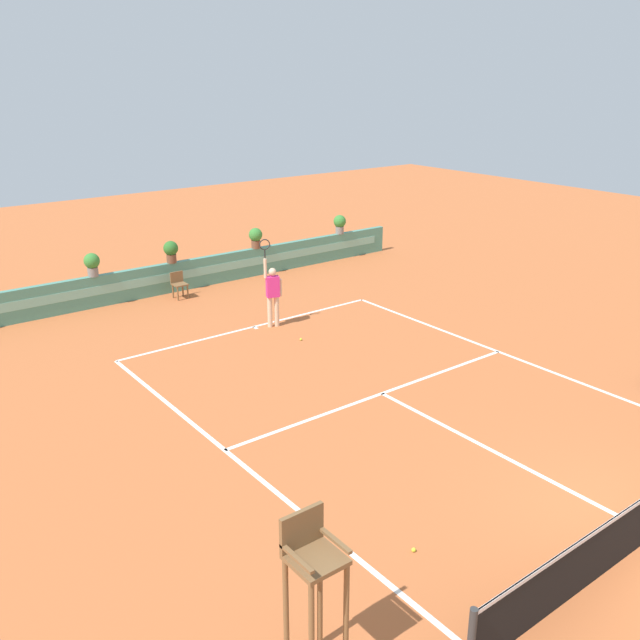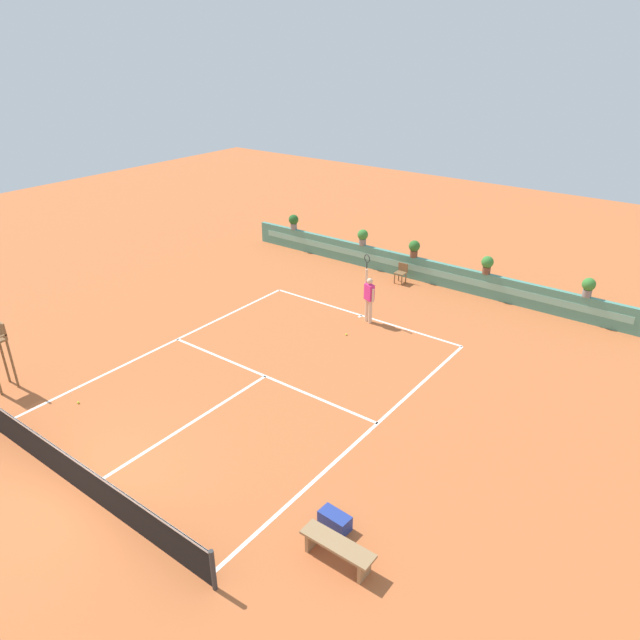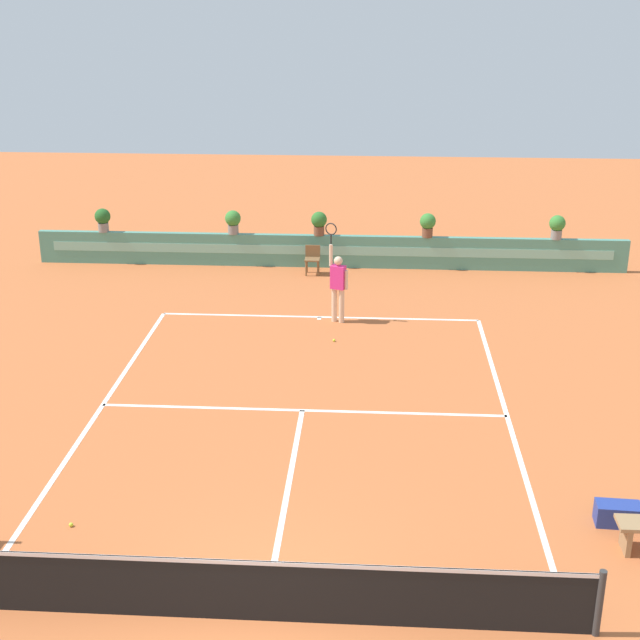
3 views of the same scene
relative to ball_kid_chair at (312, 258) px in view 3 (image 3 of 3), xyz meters
The scene contains 14 objects.
ground_plane 9.68m from the ball_kid_chair, 87.34° to the right, with size 60.00×60.00×0.00m, color #BC6033.
court_lines 8.96m from the ball_kid_chair, 87.13° to the right, with size 8.32×11.94×0.01m.
net 15.66m from the ball_kid_chair, 88.36° to the right, with size 8.92×0.10×1.00m.
back_wall_barrier 0.86m from the ball_kid_chair, 58.45° to the left, with size 18.00×0.21×1.00m.
ball_kid_chair is the anchor object (origin of this frame).
gear_bag 14.24m from the ball_kid_chair, 66.01° to the right, with size 0.70×0.36×0.36m, color navy.
tennis_player 4.22m from the ball_kid_chair, 77.07° to the right, with size 0.59×0.33×2.58m.
tennis_ball_near_baseline 5.55m from the ball_kid_chair, 80.54° to the right, with size 0.07×0.07×0.07m, color #CCE033.
tennis_ball_mid_court 13.93m from the ball_kid_chair, 101.92° to the right, with size 0.07×0.07×0.07m, color #CCE033.
potted_plant_left 2.75m from the ball_kid_chair, 163.55° to the left, with size 0.48×0.48×0.72m.
potted_plant_far_right 7.36m from the ball_kid_chair, ahead, with size 0.48×0.48×0.72m.
potted_plant_right 3.63m from the ball_kid_chair, 12.06° to the left, with size 0.48×0.48×0.72m.
potted_plant_far_left 6.62m from the ball_kid_chair, behind, with size 0.48×0.48×0.72m.
potted_plant_centre 1.20m from the ball_kid_chair, 78.40° to the left, with size 0.48×0.48×0.72m.
Camera 3 is at (1.38, -9.74, 7.98)m, focal length 49.81 mm.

